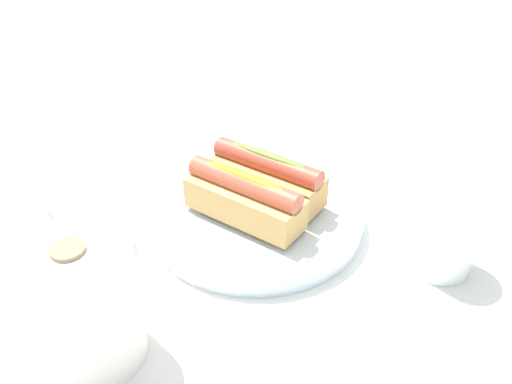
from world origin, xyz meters
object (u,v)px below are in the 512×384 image
at_px(hotdog_front, 267,176).
at_px(water_glass, 446,239).
at_px(paper_towel_roll, 81,305).
at_px(serving_bowl, 256,214).
at_px(napkin_box, 65,167).
at_px(hotdog_back, 244,198).

relative_size(hotdog_front, water_glass, 1.69).
relative_size(hotdog_front, paper_towel_roll, 1.13).
distance_m(serving_bowl, water_glass, 0.23).
distance_m(hotdog_front, napkin_box, 0.25).
distance_m(hotdog_front, water_glass, 0.23).
relative_size(hotdog_back, paper_towel_roll, 1.14).
xyz_separation_m(hotdog_front, water_glass, (-0.23, -0.02, -0.01)).
relative_size(hotdog_front, hotdog_back, 1.00).
xyz_separation_m(water_glass, paper_towel_roll, (0.25, 0.31, 0.02)).
relative_size(serving_bowl, napkin_box, 1.83).
bearing_deg(paper_towel_roll, hotdog_front, -95.16).
distance_m(water_glass, paper_towel_roll, 0.40).
bearing_deg(paper_towel_roll, serving_bowl, -95.84).
relative_size(hotdog_back, water_glass, 1.69).
bearing_deg(paper_towel_roll, napkin_box, -39.56).
xyz_separation_m(hotdog_back, water_glass, (-0.22, -0.07, -0.01)).
relative_size(hotdog_back, napkin_box, 1.02).
bearing_deg(paper_towel_roll, hotdog_back, -96.68).
height_order(hotdog_back, napkin_box, napkin_box).
distance_m(serving_bowl, paper_towel_roll, 0.27).
xyz_separation_m(hotdog_back, napkin_box, (0.21, 0.08, 0.02)).
bearing_deg(napkin_box, hotdog_front, -134.94).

